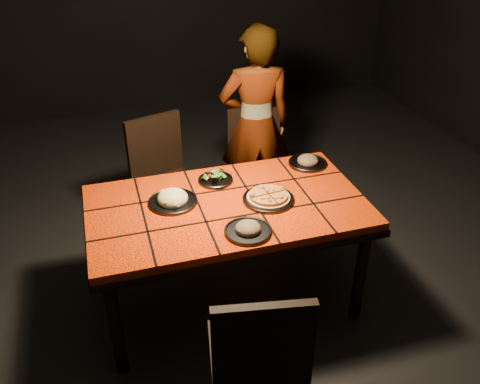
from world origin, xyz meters
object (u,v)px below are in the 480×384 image
object	(u,v)px
plate_pizza	(268,198)
plate_pasta	(173,199)
dining_table	(227,215)
chair_far_left	(163,172)
diner	(256,126)
chair_far_right	(255,159)
chair_near	(259,356)

from	to	relation	value
plate_pizza	plate_pasta	bearing A→B (deg)	166.10
dining_table	plate_pasta	size ratio (longest dim) A/B	5.67
chair_far_left	plate_pizza	distance (m)	1.06
chair_far_left	diner	world-z (taller)	diner
chair_far_left	chair_far_right	bearing A→B (deg)	-14.62
chair_far_left	plate_pasta	bearing A→B (deg)	-111.42
chair_near	chair_far_left	bearing A→B (deg)	-75.51
dining_table	diner	size ratio (longest dim) A/B	1.06
chair_near	chair_far_right	distance (m)	1.94
plate_pizza	chair_far_right	bearing A→B (deg)	76.29
dining_table	chair_far_left	distance (m)	0.92
chair_far_left	plate_pasta	world-z (taller)	chair_far_left
plate_pasta	chair_far_right	bearing A→B (deg)	46.50
chair_near	plate_pizza	bearing A→B (deg)	-101.35
chair_far_right	diner	size ratio (longest dim) A/B	0.58
chair_near	dining_table	bearing A→B (deg)	-86.75
plate_pasta	chair_near	bearing A→B (deg)	-79.98
dining_table	chair_far_right	size ratio (longest dim) A/B	1.81
dining_table	chair_far_right	world-z (taller)	chair_far_right
dining_table	diner	xyz separation A→B (m)	(0.50, 0.98, 0.09)
dining_table	chair_far_right	bearing A→B (deg)	62.54
diner	plate_pizza	xyz separation A→B (m)	(-0.26, -1.01, 0.00)
chair_far_left	diner	xyz separation A→B (m)	(0.75, 0.10, 0.23)
chair_far_right	diner	world-z (taller)	diner
diner	plate_pasta	distance (m)	1.19
dining_table	chair_far_left	bearing A→B (deg)	105.91
diner	chair_far_right	bearing A→B (deg)	76.01
chair_far_left	diner	distance (m)	0.79
chair_far_left	plate_pizza	world-z (taller)	chair_far_left
diner	plate_pasta	size ratio (longest dim) A/B	5.34
chair_near	chair_far_left	size ratio (longest dim) A/B	1.01
chair_far_left	chair_far_right	xyz separation A→B (m)	(0.72, 0.04, -0.02)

